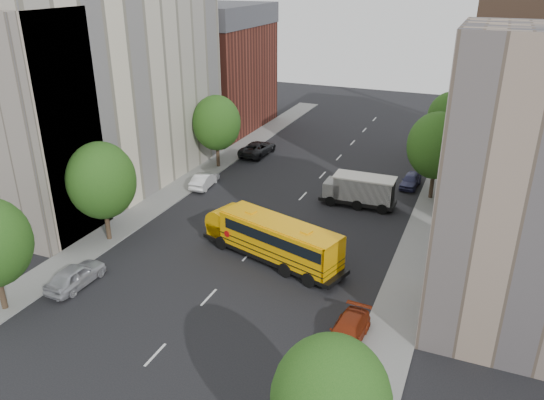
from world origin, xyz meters
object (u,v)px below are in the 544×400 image
Objects in this scene: street_tree_1 at (102,181)px; street_tree_5 at (450,118)px; school_bus at (271,236)px; parked_car_5 at (435,146)px; parked_car_1 at (204,180)px; parked_car_0 at (76,275)px; street_tree_2 at (217,123)px; safari_truck at (359,190)px; parked_car_3 at (347,332)px; street_tree_4 at (437,146)px; parked_car_2 at (258,148)px; parked_car_4 at (411,180)px.

street_tree_1 reaches higher than street_tree_5.
parked_car_5 is (7.82, 30.16, -1.13)m from school_bus.
parked_car_0 is at bearing 86.58° from parked_car_1.
safari_truck is (16.26, -4.12, -3.33)m from street_tree_2.
safari_truck reaches higher than parked_car_3.
street_tree_2 is 1.16× the size of safari_truck.
school_bus reaches higher than parked_car_1.
safari_truck is 1.58× the size of parked_car_1.
street_tree_2 reaches higher than parked_car_3.
street_tree_2 is 25.41m from parked_car_5.
street_tree_1 is at bearing -140.71° from street_tree_4.
street_tree_5 is 1.67× the size of parked_car_0.
parked_car_5 is (20.60, 14.29, -4.13)m from street_tree_2.
parked_car_2 reaches higher than parked_car_5.
parked_car_3 is at bearing -78.50° from safari_truck.
street_tree_1 is 0.67× the size of school_bus.
parked_car_4 is (-0.56, 25.07, 0.01)m from parked_car_3.
parked_car_2 is 1.43× the size of parked_car_4.
parked_car_3 is at bearing 126.04° from parked_car_2.
parked_car_4 is at bearing 85.77° from school_bus.
street_tree_2 reaches higher than parked_car_4.
parked_car_1 is 27.54m from parked_car_5.
parked_car_2 is at bearing 145.16° from safari_truck.
safari_truck is (3.48, 11.76, -0.33)m from school_bus.
street_tree_2 reaches higher than parked_car_0.
parked_car_2 is (0.80, 10.82, 0.07)m from parked_car_1.
street_tree_1 is 13.32m from parked_car_1.
street_tree_2 reaches higher than safari_truck.
parked_car_4 is at bearing 94.90° from parked_car_3.
street_tree_1 reaches higher than parked_car_3.
parked_car_4 is (7.02, 18.12, -1.17)m from school_bus.
street_tree_2 is 6.98m from parked_car_1.
street_tree_5 is at bearing 88.64° from school_bus.
parked_car_1 is 1.09× the size of parked_car_4.
parked_car_1 is (-11.38, 10.42, -1.13)m from school_bus.
parked_car_1 is (1.40, 12.55, -4.26)m from street_tree_1.
parked_car_0 is 1.01× the size of parked_car_3.
parked_car_4 is (-2.20, 2.25, -4.42)m from street_tree_4.
street_tree_4 is at bearing -87.62° from parked_car_5.
safari_truck reaches higher than parked_car_0.
parked_car_4 is at bearing 60.06° from safari_truck.
street_tree_2 is 1.03× the size of street_tree_5.
street_tree_1 is 38.54m from parked_car_5.
street_tree_1 reaches higher than parked_car_5.
parked_car_2 is (-19.80, 5.36, -4.31)m from street_tree_4.
street_tree_5 is 35.10m from parked_car_3.
street_tree_4 reaches higher than safari_truck.
street_tree_2 is 20.36m from parked_car_4.
school_bus reaches higher than parked_car_0.
street_tree_4 is 1.92× the size of parked_car_1.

